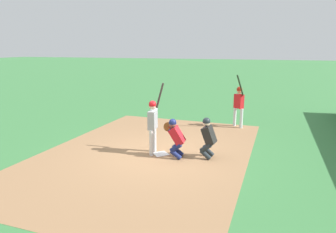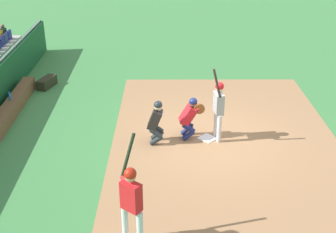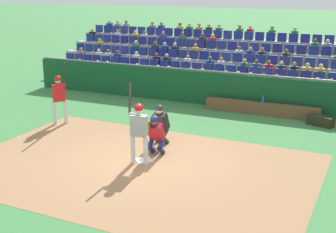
{
  "view_description": "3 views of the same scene",
  "coord_description": "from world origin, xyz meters",
  "px_view_note": "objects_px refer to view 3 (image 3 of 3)",
  "views": [
    {
      "loc": [
        -8.87,
        -3.25,
        3.38
      ],
      "look_at": [
        0.38,
        -0.11,
        1.18
      ],
      "focal_mm": 33.07,
      "sensor_mm": 36.0,
      "label": 1
    },
    {
      "loc": [
        11.39,
        -1.42,
        6.15
      ],
      "look_at": [
        0.41,
        -1.15,
        0.92
      ],
      "focal_mm": 47.93,
      "sensor_mm": 36.0,
      "label": 2
    },
    {
      "loc": [
        -5.59,
        10.76,
        4.87
      ],
      "look_at": [
        -0.23,
        -1.16,
        1.03
      ],
      "focal_mm": 48.85,
      "sensor_mm": 36.0,
      "label": 3
    }
  ],
  "objects_px": {
    "water_bottle_on_bench": "(263,99)",
    "on_deck_batter": "(59,94)",
    "dugout_bench": "(261,109)",
    "equipment_duffel_bag": "(321,121)",
    "home_plate_marker": "(144,160)",
    "batter_at_plate": "(138,127)",
    "home_plate_umpire": "(160,122)",
    "catcher_crouching": "(155,133)"
  },
  "relations": [
    {
      "from": "water_bottle_on_bench",
      "to": "on_deck_batter",
      "type": "height_order",
      "value": "on_deck_batter"
    },
    {
      "from": "home_plate_marker",
      "to": "water_bottle_on_bench",
      "type": "relative_size",
      "value": 1.58
    },
    {
      "from": "home_plate_marker",
      "to": "water_bottle_on_bench",
      "type": "xyz_separation_m",
      "value": [
        -1.95,
        -6.17,
        0.56
      ]
    },
    {
      "from": "water_bottle_on_bench",
      "to": "on_deck_batter",
      "type": "relative_size",
      "value": 0.12
    },
    {
      "from": "catcher_crouching",
      "to": "on_deck_batter",
      "type": "distance_m",
      "value": 4.69
    },
    {
      "from": "batter_at_plate",
      "to": "home_plate_marker",
      "type": "bearing_deg",
      "value": -94.04
    },
    {
      "from": "dugout_bench",
      "to": "water_bottle_on_bench",
      "type": "height_order",
      "value": "water_bottle_on_bench"
    },
    {
      "from": "catcher_crouching",
      "to": "water_bottle_on_bench",
      "type": "xyz_separation_m",
      "value": [
        -1.85,
        -5.65,
        -0.12
      ]
    },
    {
      "from": "equipment_duffel_bag",
      "to": "home_plate_marker",
      "type": "bearing_deg",
      "value": 70.69
    },
    {
      "from": "dugout_bench",
      "to": "equipment_duffel_bag",
      "type": "bearing_deg",
      "value": 165.02
    },
    {
      "from": "batter_at_plate",
      "to": "on_deck_batter",
      "type": "bearing_deg",
      "value": -27.16
    },
    {
      "from": "water_bottle_on_bench",
      "to": "equipment_duffel_bag",
      "type": "relative_size",
      "value": 0.31
    },
    {
      "from": "home_plate_marker",
      "to": "catcher_crouching",
      "type": "height_order",
      "value": "catcher_crouching"
    },
    {
      "from": "dugout_bench",
      "to": "on_deck_batter",
      "type": "bearing_deg",
      "value": 33.66
    },
    {
      "from": "batter_at_plate",
      "to": "home_plate_umpire",
      "type": "bearing_deg",
      "value": -84.76
    },
    {
      "from": "dugout_bench",
      "to": "equipment_duffel_bag",
      "type": "distance_m",
      "value": 2.33
    },
    {
      "from": "batter_at_plate",
      "to": "home_plate_umpire",
      "type": "xyz_separation_m",
      "value": [
        0.16,
        -1.74,
        -0.38
      ]
    },
    {
      "from": "batter_at_plate",
      "to": "water_bottle_on_bench",
      "type": "distance_m",
      "value": 6.75
    },
    {
      "from": "equipment_duffel_bag",
      "to": "batter_at_plate",
      "type": "bearing_deg",
      "value": 71.86
    },
    {
      "from": "batter_at_plate",
      "to": "catcher_crouching",
      "type": "height_order",
      "value": "batter_at_plate"
    },
    {
      "from": "home_plate_umpire",
      "to": "equipment_duffel_bag",
      "type": "height_order",
      "value": "home_plate_umpire"
    },
    {
      "from": "equipment_duffel_bag",
      "to": "on_deck_batter",
      "type": "relative_size",
      "value": 0.4
    },
    {
      "from": "catcher_crouching",
      "to": "home_plate_umpire",
      "type": "distance_m",
      "value": 1.0
    },
    {
      "from": "dugout_bench",
      "to": "on_deck_batter",
      "type": "height_order",
      "value": "on_deck_batter"
    },
    {
      "from": "home_plate_umpire",
      "to": "water_bottle_on_bench",
      "type": "height_order",
      "value": "home_plate_umpire"
    },
    {
      "from": "dugout_bench",
      "to": "water_bottle_on_bench",
      "type": "xyz_separation_m",
      "value": [
        -0.03,
        -0.05,
        0.36
      ]
    },
    {
      "from": "equipment_duffel_bag",
      "to": "catcher_crouching",
      "type": "bearing_deg",
      "value": 68.62
    },
    {
      "from": "catcher_crouching",
      "to": "dugout_bench",
      "type": "distance_m",
      "value": 5.91
    },
    {
      "from": "catcher_crouching",
      "to": "equipment_duffel_bag",
      "type": "bearing_deg",
      "value": -129.16
    },
    {
      "from": "catcher_crouching",
      "to": "water_bottle_on_bench",
      "type": "bearing_deg",
      "value": -108.11
    },
    {
      "from": "home_plate_marker",
      "to": "equipment_duffel_bag",
      "type": "xyz_separation_m",
      "value": [
        -4.18,
        -5.52,
        0.16
      ]
    },
    {
      "from": "home_plate_marker",
      "to": "equipment_duffel_bag",
      "type": "bearing_deg",
      "value": -127.09
    },
    {
      "from": "home_plate_umpire",
      "to": "water_bottle_on_bench",
      "type": "xyz_separation_m",
      "value": [
        -2.13,
        -4.7,
        -0.13
      ]
    },
    {
      "from": "catcher_crouching",
      "to": "dugout_bench",
      "type": "relative_size",
      "value": 0.29
    },
    {
      "from": "home_plate_marker",
      "to": "water_bottle_on_bench",
      "type": "distance_m",
      "value": 6.5
    },
    {
      "from": "home_plate_umpire",
      "to": "on_deck_batter",
      "type": "distance_m",
      "value": 4.21
    },
    {
      "from": "catcher_crouching",
      "to": "home_plate_umpire",
      "type": "xyz_separation_m",
      "value": [
        0.28,
        -0.96,
        0.0
      ]
    },
    {
      "from": "batter_at_plate",
      "to": "equipment_duffel_bag",
      "type": "xyz_separation_m",
      "value": [
        -4.19,
        -5.79,
        -0.91
      ]
    },
    {
      "from": "on_deck_batter",
      "to": "catcher_crouching",
      "type": "bearing_deg",
      "value": 162.15
    },
    {
      "from": "home_plate_marker",
      "to": "dugout_bench",
      "type": "distance_m",
      "value": 6.42
    },
    {
      "from": "on_deck_batter",
      "to": "equipment_duffel_bag",
      "type": "bearing_deg",
      "value": -157.27
    },
    {
      "from": "home_plate_umpire",
      "to": "equipment_duffel_bag",
      "type": "relative_size",
      "value": 1.44
    }
  ]
}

